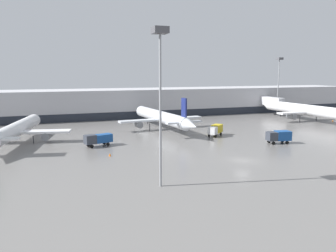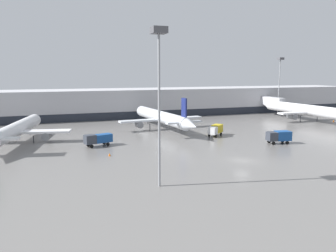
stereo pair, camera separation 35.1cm
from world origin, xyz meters
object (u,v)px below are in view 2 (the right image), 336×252
parked_jet_1 (16,130)px  service_truck_0 (279,136)px  apron_light_mast_2 (159,64)px  parked_jet_0 (307,110)px  parked_jet_2 (162,117)px  traffic_cone_1 (110,154)px  traffic_cone_0 (334,121)px  service_truck_2 (98,139)px  apron_light_mast_5 (280,70)px  service_truck_1 (215,129)px

parked_jet_1 → service_truck_0: (50.71, -18.51, -1.18)m
service_truck_0 → apron_light_mast_2: (-30.80, -16.14, 13.85)m
parked_jet_0 → service_truck_0: 36.82m
parked_jet_2 → traffic_cone_1: size_ratio=64.78×
parked_jet_0 → parked_jet_1: parked_jet_0 is taller
parked_jet_2 → traffic_cone_0: size_ratio=62.68×
service_truck_2 → apron_light_mast_5: size_ratio=0.30×
traffic_cone_0 → apron_light_mast_2: size_ratio=0.03×
parked_jet_0 → service_truck_1: size_ratio=8.14×
service_truck_2 → parked_jet_1: bearing=-46.3°
apron_light_mast_2 → service_truck_1: bearing=51.2°
service_truck_2 → traffic_cone_0: service_truck_2 is taller
service_truck_2 → apron_light_mast_2: (4.39, -25.98, 13.94)m
apron_light_mast_2 → apron_light_mast_5: size_ratio=1.01×
service_truck_1 → apron_light_mast_2: 38.31m
service_truck_2 → service_truck_1: bearing=166.8°
parked_jet_1 → service_truck_0: bearing=-97.9°
parked_jet_2 → apron_light_mast_2: size_ratio=1.81×
service_truck_2 → traffic_cone_1: service_truck_2 is taller
parked_jet_2 → apron_light_mast_2: (-13.60, -40.51, 12.32)m
parked_jet_0 → apron_light_mast_2: 72.17m
apron_light_mast_2 → apron_light_mast_5: 84.24m
parked_jet_2 → service_truck_2: 23.19m
apron_light_mast_2 → apron_light_mast_5: apron_light_mast_2 is taller
service_truck_1 → service_truck_2: size_ratio=0.86×
parked_jet_0 → service_truck_0: bearing=126.5°
traffic_cone_1 → parked_jet_0: bearing=19.5°
traffic_cone_1 → apron_light_mast_2: 23.41m
parked_jet_1 → service_truck_2: bearing=-107.1°
traffic_cone_1 → apron_light_mast_5: (65.54, 39.58, 15.01)m
parked_jet_2 → apron_light_mast_5: apron_light_mast_5 is taller
service_truck_0 → traffic_cone_0: bearing=-140.6°
service_truck_1 → apron_light_mast_5: apron_light_mast_5 is taller
parked_jet_2 → traffic_cone_1: 28.87m
service_truck_0 → apron_light_mast_5: 53.23m
parked_jet_0 → traffic_cone_0: parked_jet_0 is taller
traffic_cone_1 → apron_light_mast_2: apron_light_mast_2 is taller
service_truck_1 → traffic_cone_0: 44.14m
parked_jet_2 → traffic_cone_1: bearing=137.5°
service_truck_1 → apron_light_mast_2: bearing=10.6°
traffic_cone_1 → service_truck_0: bearing=-2.2°
traffic_cone_0 → traffic_cone_1: 71.74m
parked_jet_0 → service_truck_1: bearing=104.6°
parked_jet_2 → apron_light_mast_2: 44.48m
service_truck_1 → apron_light_mast_5: size_ratio=0.25×
traffic_cone_1 → apron_light_mast_2: bearing=-78.5°
service_truck_1 → service_truck_0: bearing=85.2°
service_truck_0 → apron_light_mast_5: apron_light_mast_5 is taller
service_truck_2 → traffic_cone_0: size_ratio=10.11×
parked_jet_1 → traffic_cone_1: bearing=-124.3°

